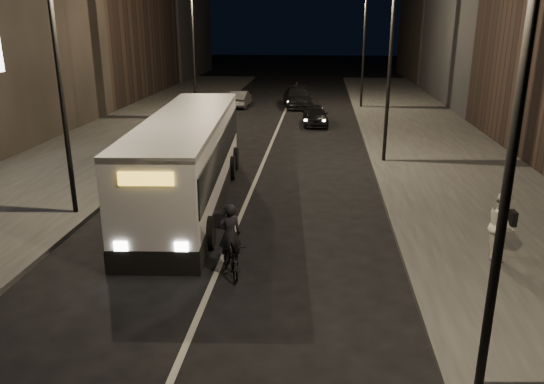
% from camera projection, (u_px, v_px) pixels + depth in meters
% --- Properties ---
extents(ground, '(180.00, 180.00, 0.00)m').
position_uv_depth(ground, '(215.00, 277.00, 13.83)').
color(ground, black).
rests_on(ground, ground).
extents(sidewalk_right, '(7.00, 70.00, 0.16)m').
position_uv_depth(sidewalk_right, '(438.00, 153.00, 26.31)').
color(sidewalk_right, '#323230').
rests_on(sidewalk_right, ground).
extents(sidewalk_left, '(7.00, 70.00, 0.16)m').
position_uv_depth(sidewalk_left, '(107.00, 146.00, 27.81)').
color(sidewalk_left, '#323230').
rests_on(sidewalk_left, ground).
extents(streetlight_right_near, '(1.20, 0.44, 8.12)m').
position_uv_depth(streetlight_right_near, '(502.00, 92.00, 7.91)').
color(streetlight_right_near, black).
rests_on(streetlight_right_near, sidewalk_right).
extents(streetlight_right_mid, '(1.20, 0.44, 8.12)m').
position_uv_depth(streetlight_right_mid, '(385.00, 44.00, 23.05)').
color(streetlight_right_mid, black).
rests_on(streetlight_right_mid, sidewalk_right).
extents(streetlight_right_far, '(1.20, 0.44, 8.12)m').
position_uv_depth(streetlight_right_far, '(361.00, 34.00, 38.20)').
color(streetlight_right_far, black).
rests_on(streetlight_right_far, sidewalk_right).
extents(streetlight_left_near, '(1.20, 0.44, 8.12)m').
position_uv_depth(streetlight_left_near, '(65.00, 54.00, 16.42)').
color(streetlight_left_near, black).
rests_on(streetlight_left_near, sidewalk_left).
extents(streetlight_left_far, '(1.20, 0.44, 8.12)m').
position_uv_depth(streetlight_left_far, '(197.00, 37.00, 33.46)').
color(streetlight_left_far, black).
rests_on(streetlight_left_far, sidewalk_left).
extents(city_bus, '(3.45, 11.97, 3.19)m').
position_uv_depth(city_bus, '(188.00, 156.00, 18.97)').
color(city_bus, silver).
rests_on(city_bus, ground).
extents(cyclist_on_bicycle, '(1.15, 1.83, 1.99)m').
position_uv_depth(cyclist_on_bicycle, '(231.00, 250.00, 13.83)').
color(cyclist_on_bicycle, black).
rests_on(cyclist_on_bicycle, ground).
extents(pedestrian_woman, '(0.85, 1.01, 1.84)m').
position_uv_depth(pedestrian_woman, '(501.00, 225.00, 14.35)').
color(pedestrian_woman, silver).
rests_on(pedestrian_woman, sidewalk_right).
extents(car_near, '(1.77, 3.82, 1.27)m').
position_uv_depth(car_near, '(315.00, 115.00, 33.53)').
color(car_near, black).
rests_on(car_near, ground).
extents(car_mid, '(1.39, 3.78, 1.24)m').
position_uv_depth(car_mid, '(240.00, 99.00, 40.51)').
color(car_mid, '#404043').
rests_on(car_mid, ground).
extents(car_far, '(2.67, 5.20, 1.44)m').
position_uv_depth(car_far, '(298.00, 97.00, 40.52)').
color(car_far, black).
rests_on(car_far, ground).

